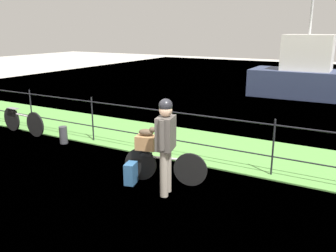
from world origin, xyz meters
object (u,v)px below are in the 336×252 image
object	(u,v)px
cyclist_person	(166,139)
mooring_bollard	(63,135)
wooden_crate	(146,142)
terrier_dog	(147,132)
bicycle_main	(164,166)
moored_boat_near	(305,75)
bicycle_parked	(23,121)
backpack_on_paving	(131,173)

from	to	relation	value
cyclist_person	mooring_bollard	xyz separation A→B (m)	(-3.64, 1.19, -0.79)
wooden_crate	terrier_dog	xyz separation A→B (m)	(0.02, 0.01, 0.21)
bicycle_main	moored_boat_near	world-z (taller)	moored_boat_near
cyclist_person	bicycle_parked	xyz separation A→B (m)	(-5.26, 1.29, -0.65)
cyclist_person	bicycle_parked	bearing A→B (deg)	166.18
cyclist_person	wooden_crate	bearing A→B (deg)	151.92
wooden_crate	cyclist_person	size ratio (longest dim) A/B	0.22
backpack_on_paving	wooden_crate	bearing A→B (deg)	-46.93
terrier_dog	moored_boat_near	distance (m)	10.60
bicycle_parked	mooring_bollard	bearing A→B (deg)	-3.60
bicycle_main	mooring_bollard	xyz separation A→B (m)	(-3.37, 0.79, -0.11)
mooring_bollard	bicycle_parked	distance (m)	1.62
wooden_crate	cyclist_person	world-z (taller)	cyclist_person
wooden_crate	cyclist_person	xyz separation A→B (m)	(0.60, -0.32, 0.25)
bicycle_main	wooden_crate	world-z (taller)	wooden_crate
cyclist_person	mooring_bollard	bearing A→B (deg)	161.88
moored_boat_near	cyclist_person	bearing A→B (deg)	-92.30
bicycle_main	terrier_dog	bearing A→B (deg)	-166.67
backpack_on_paving	moored_boat_near	distance (m)	10.92
mooring_bollard	bicycle_parked	world-z (taller)	bicycle_parked
bicycle_main	backpack_on_paving	xyz separation A→B (m)	(-0.51, -0.35, -0.13)
bicycle_main	bicycle_parked	distance (m)	5.07
mooring_bollard	bicycle_parked	xyz separation A→B (m)	(-1.61, 0.10, 0.13)
terrier_dog	bicycle_parked	xyz separation A→B (m)	(-4.68, 0.97, -0.61)
bicycle_main	moored_boat_near	size ratio (longest dim) A/B	0.35
cyclist_person	mooring_bollard	world-z (taller)	cyclist_person
wooden_crate	mooring_bollard	distance (m)	3.21
wooden_crate	bicycle_parked	world-z (taller)	wooden_crate
bicycle_main	mooring_bollard	bearing A→B (deg)	166.78
wooden_crate	mooring_bollard	bearing A→B (deg)	164.02
cyclist_person	bicycle_parked	size ratio (longest dim) A/B	0.99
wooden_crate	mooring_bollard	xyz separation A→B (m)	(-3.04, 0.87, -0.53)
bicycle_main	moored_boat_near	distance (m)	10.52
cyclist_person	backpack_on_paving	world-z (taller)	cyclist_person
mooring_bollard	bicycle_main	bearing A→B (deg)	-13.22
terrier_dog	cyclist_person	world-z (taller)	cyclist_person
mooring_bollard	moored_boat_near	world-z (taller)	moored_boat_near
bicycle_parked	moored_boat_near	size ratio (longest dim) A/B	0.39
wooden_crate	backpack_on_paving	world-z (taller)	wooden_crate
wooden_crate	backpack_on_paving	xyz separation A→B (m)	(-0.17, -0.27, -0.55)
bicycle_parked	moored_boat_near	bearing A→B (deg)	59.28
bicycle_main	bicycle_parked	size ratio (longest dim) A/B	0.91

